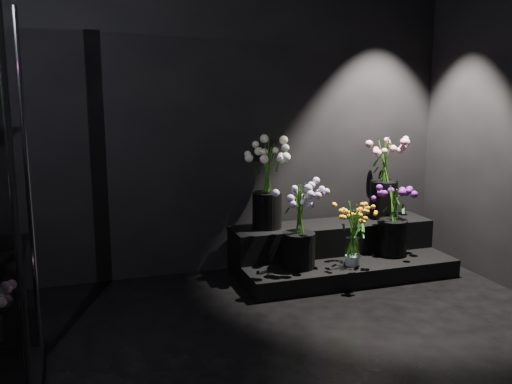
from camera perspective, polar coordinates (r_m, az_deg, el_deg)
name	(u,v)px	position (r m, az deg, el deg)	size (l,w,h in m)	color
floor	(321,381)	(3.30, 6.53, -18.28)	(4.00, 4.00, 0.00)	black
wall_back	(223,107)	(4.76, -3.36, 8.51)	(4.00, 4.00, 0.00)	black
display_riser	(337,252)	(4.97, 8.11, -5.98)	(1.78, 0.79, 0.40)	black
bouquet_orange_bells	(353,232)	(4.62, 9.69, -3.95)	(0.33, 0.33, 0.53)	white
bouquet_lilac	(299,220)	(4.49, 4.36, -2.82)	(0.46, 0.46, 0.68)	black
bouquet_purple	(393,217)	(4.96, 13.53, -2.42)	(0.40, 0.40, 0.61)	black
bouquet_cream_roses	(267,178)	(4.72, 1.13, 1.39)	(0.40, 0.40, 0.73)	black
bouquet_pink_roses	(384,173)	(5.19, 12.72, 1.89)	(0.39, 0.39, 0.72)	black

